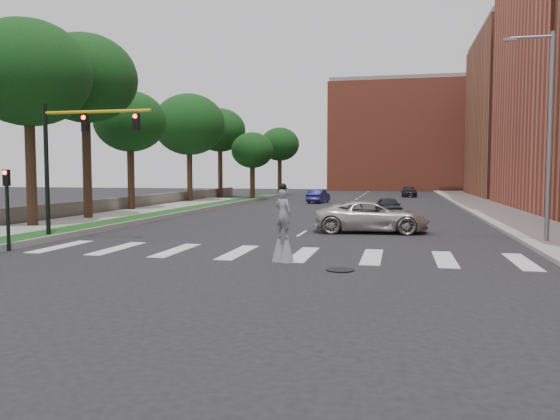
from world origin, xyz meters
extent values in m
plane|color=black|center=(0.00, 0.00, 0.00)|extent=(160.00, 160.00, 0.00)
cube|color=#124213|center=(-11.50, 20.00, 0.12)|extent=(2.00, 60.00, 0.25)
cube|color=gray|center=(-10.45, 20.00, 0.14)|extent=(0.20, 60.00, 0.28)
cube|color=gray|center=(-14.50, 10.00, 0.09)|extent=(4.00, 60.00, 0.18)
cube|color=gray|center=(12.50, 25.00, 0.09)|extent=(5.00, 90.00, 0.18)
cube|color=#5A554D|center=(-17.00, 22.00, 0.55)|extent=(0.50, 56.00, 1.10)
cylinder|color=black|center=(3.00, -2.00, 0.02)|extent=(0.90, 0.90, 0.04)
cube|color=#A1583B|center=(22.00, 54.00, 10.00)|extent=(16.00, 22.00, 20.00)
cube|color=#BA523A|center=(6.00, 78.00, 9.00)|extent=(26.00, 14.00, 18.00)
cylinder|color=slate|center=(11.00, 6.00, 4.50)|extent=(0.20, 0.20, 9.00)
cylinder|color=slate|center=(10.20, 6.00, 8.80)|extent=(1.80, 0.12, 0.12)
cube|color=slate|center=(9.30, 6.00, 8.75)|extent=(0.50, 0.18, 0.12)
cylinder|color=black|center=(-11.00, 3.00, 3.10)|extent=(0.20, 0.20, 6.20)
cylinder|color=gold|center=(-8.40, 3.00, 5.80)|extent=(5.20, 0.14, 0.14)
cube|color=black|center=(-9.00, 3.00, 5.30)|extent=(0.28, 0.18, 0.75)
cylinder|color=#FF0C0C|center=(-9.00, 2.90, 5.55)|extent=(0.18, 0.06, 0.18)
cube|color=black|center=(-6.50, 3.00, 5.30)|extent=(0.28, 0.18, 0.75)
cylinder|color=#FF0C0C|center=(-6.50, 2.90, 5.55)|extent=(0.18, 0.06, 0.18)
cylinder|color=black|center=(-10.30, -0.50, 1.50)|extent=(0.14, 0.14, 3.00)
cube|color=black|center=(-10.30, -0.50, 2.90)|extent=(0.25, 0.16, 0.65)
cylinder|color=#FF0C0C|center=(-10.30, -0.60, 3.10)|extent=(0.16, 0.05, 0.16)
cylinder|color=#311F13|center=(1.02, -0.77, 0.41)|extent=(0.07, 0.07, 0.82)
cylinder|color=#311F13|center=(0.72, -0.65, 0.41)|extent=(0.07, 0.07, 0.82)
cone|color=slate|center=(1.02, -0.77, 0.51)|extent=(0.52, 0.52, 1.03)
cone|color=slate|center=(0.72, -0.65, 0.51)|extent=(0.52, 0.52, 1.03)
imported|color=slate|center=(0.87, -0.71, 1.68)|extent=(0.74, 0.62, 1.73)
sphere|color=black|center=(0.87, -0.71, 2.61)|extent=(0.26, 0.26, 0.26)
cylinder|color=black|center=(0.87, -0.71, 2.56)|extent=(0.34, 0.34, 0.02)
cube|color=yellow|center=(0.92, -0.58, 2.16)|extent=(0.22, 0.05, 0.10)
imported|color=beige|center=(3.42, 9.37, 0.81)|extent=(6.05, 3.17, 1.62)
imported|color=black|center=(4.05, 20.75, 0.66)|extent=(2.29, 4.11, 1.32)
imported|color=navy|center=(-3.19, 35.48, 0.67)|extent=(1.97, 4.23, 1.34)
imported|color=black|center=(6.00, 51.07, 0.63)|extent=(1.95, 4.39, 1.25)
cylinder|color=#311F13|center=(-15.14, 7.42, 3.41)|extent=(0.56, 0.56, 6.83)
ellipsoid|color=black|center=(-15.14, 7.42, 8.53)|extent=(6.81, 6.81, 5.79)
cylinder|color=#311F13|center=(-14.90, 12.60, 3.72)|extent=(0.56, 0.56, 7.43)
ellipsoid|color=black|center=(-14.90, 12.60, 9.09)|extent=(6.62, 6.62, 5.63)
cylinder|color=#311F13|center=(-16.09, 20.73, 2.85)|extent=(0.56, 0.56, 5.71)
ellipsoid|color=black|center=(-16.09, 20.73, 7.12)|extent=(5.65, 5.65, 4.80)
cylinder|color=#311F13|center=(-16.19, 33.43, 3.06)|extent=(0.56, 0.56, 6.12)
ellipsoid|color=black|center=(-16.19, 33.43, 7.94)|extent=(7.30, 7.30, 6.20)
cylinder|color=#311F13|center=(-16.37, 43.72, 3.31)|extent=(0.56, 0.56, 6.61)
ellipsoid|color=black|center=(-16.37, 43.72, 8.14)|extent=(6.12, 6.12, 5.20)
cylinder|color=#311F13|center=(-11.01, 38.79, 2.18)|extent=(0.56, 0.56, 4.35)
ellipsoid|color=black|center=(-11.01, 38.79, 5.51)|extent=(4.61, 4.61, 3.92)
cylinder|color=#311F13|center=(-10.94, 52.47, 2.76)|extent=(0.56, 0.56, 5.52)
ellipsoid|color=black|center=(-10.94, 52.47, 6.83)|extent=(5.24, 5.24, 4.45)
camera|label=1|loc=(4.81, -19.15, 3.13)|focal=35.00mm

